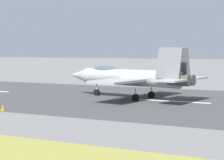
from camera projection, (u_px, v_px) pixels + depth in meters
name	position (u px, v px, depth m)	size (l,w,h in m)	color
ground_plane	(168.00, 101.00, 41.22)	(400.00, 400.00, 0.00)	slate
runway_strip	(168.00, 101.00, 41.21)	(240.00, 26.00, 0.02)	#414142
fighter_jet	(130.00, 77.00, 43.25)	(16.81, 13.62, 5.57)	#9A9FA2
marker_cone_mid	(3.00, 108.00, 34.55)	(0.44, 0.44, 0.55)	orange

